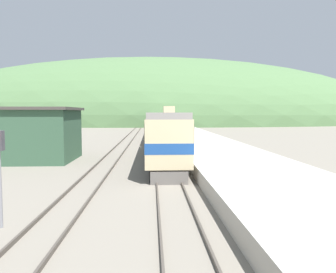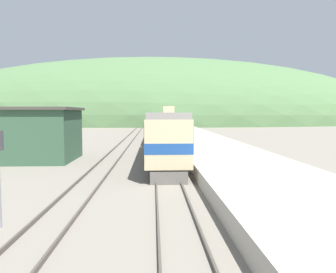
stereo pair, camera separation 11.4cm
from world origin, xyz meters
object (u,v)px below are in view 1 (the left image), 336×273
at_px(carriage_third, 156,121).
at_px(carriage_fourth, 155,119).
at_px(carriage_second, 158,125).
at_px(express_train_lead_car, 163,135).

xyz_separation_m(carriage_third, carriage_fourth, (0.00, 21.83, 0.00)).
relative_size(carriage_second, carriage_fourth, 1.00).
distance_m(express_train_lead_car, carriage_second, 21.20).
distance_m(carriage_second, carriage_fourth, 43.66).
bearing_deg(carriage_second, express_train_lead_car, -90.00).
distance_m(express_train_lead_car, carriage_fourth, 64.85).
bearing_deg(carriage_fourth, express_train_lead_car, -90.00).
bearing_deg(carriage_second, carriage_third, 90.00).
bearing_deg(express_train_lead_car, carriage_third, 90.00).
xyz_separation_m(express_train_lead_car, carriage_second, (0.00, 21.20, -0.01)).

